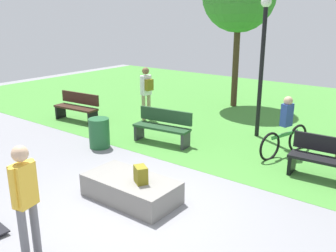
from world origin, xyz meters
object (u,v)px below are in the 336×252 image
at_px(pedestrian_with_backpack, 146,89).
at_px(park_bench_far_left, 163,126).
at_px(park_bench_near_lamppost, 329,158).
at_px(park_bench_near_path, 77,106).
at_px(lamp_post, 263,54).
at_px(cyclist_on_bicycle, 285,131).
at_px(backpack_on_ledge, 141,175).
at_px(trash_bin, 99,133).
at_px(concrete_ledge, 131,189).
at_px(skater_performing_trick, 25,194).

bearing_deg(pedestrian_with_backpack, park_bench_far_left, -38.65).
distance_m(park_bench_near_lamppost, park_bench_near_path, 7.80).
distance_m(lamp_post, cyclist_on_bicycle, 2.29).
distance_m(backpack_on_ledge, pedestrian_with_backpack, 5.72).
xyz_separation_m(park_bench_far_left, cyclist_on_bicycle, (2.95, 1.13, 0.15)).
bearing_deg(cyclist_on_bicycle, trash_bin, -149.12).
relative_size(backpack_on_ledge, pedestrian_with_backpack, 0.18).
distance_m(concrete_ledge, skater_performing_trick, 2.32).
relative_size(backpack_on_ledge, cyclist_on_bicycle, 0.18).
xyz_separation_m(concrete_ledge, pedestrian_with_backpack, (-3.35, 4.37, 0.83)).
bearing_deg(lamp_post, pedestrian_with_backpack, -170.06).
bearing_deg(concrete_ledge, trash_bin, 148.50).
xyz_separation_m(backpack_on_ledge, cyclist_on_bicycle, (1.16, 4.05, 0.04)).
height_order(park_bench_far_left, park_bench_near_lamppost, same).
bearing_deg(trash_bin, concrete_ledge, -31.50).
bearing_deg(pedestrian_with_backpack, concrete_ledge, -52.48).
bearing_deg(backpack_on_ledge, trash_bin, 1.83).
height_order(concrete_ledge, pedestrian_with_backpack, pedestrian_with_backpack).
bearing_deg(park_bench_near_path, cyclist_on_bicycle, 9.80).
height_order(lamp_post, trash_bin, lamp_post).
distance_m(concrete_ledge, park_bench_far_left, 3.28).
height_order(skater_performing_trick, park_bench_far_left, skater_performing_trick).
distance_m(park_bench_near_lamppost, pedestrian_with_backpack, 6.21).
bearing_deg(pedestrian_with_backpack, park_bench_near_lamppost, -11.07).
bearing_deg(trash_bin, pedestrian_with_backpack, 104.90).
xyz_separation_m(concrete_ledge, skater_performing_trick, (0.07, -2.18, 0.80)).
bearing_deg(cyclist_on_bicycle, pedestrian_with_backpack, 175.96).
bearing_deg(pedestrian_with_backpack, lamp_post, 9.94).
bearing_deg(backpack_on_ledge, skater_performing_trick, 115.53).
relative_size(lamp_post, trash_bin, 4.87).
bearing_deg(park_bench_far_left, lamp_post, 49.74).
relative_size(lamp_post, cyclist_on_bicycle, 2.16).
relative_size(skater_performing_trick, pedestrian_with_backpack, 0.99).
bearing_deg(backpack_on_ledge, park_bench_far_left, -27.29).
height_order(trash_bin, pedestrian_with_backpack, pedestrian_with_backpack).
bearing_deg(park_bench_near_lamppost, concrete_ledge, -130.49).
relative_size(concrete_ledge, pedestrian_with_backpack, 1.05).
bearing_deg(trash_bin, park_bench_near_lamppost, 16.46).
distance_m(park_bench_near_path, lamp_post, 6.04).
height_order(backpack_on_ledge, trash_bin, trash_bin).
relative_size(park_bench_far_left, trash_bin, 2.10).
distance_m(skater_performing_trick, cyclist_on_bicycle, 6.37).
distance_m(backpack_on_ledge, lamp_post, 5.33).
bearing_deg(park_bench_far_left, cyclist_on_bicycle, 21.05).
bearing_deg(lamp_post, backpack_on_ledge, -89.93).
xyz_separation_m(skater_performing_trick, park_bench_near_path, (-5.15, 5.08, -0.53)).
bearing_deg(backpack_on_ledge, cyclist_on_bicycle, -74.74).
height_order(concrete_ledge, backpack_on_ledge, backpack_on_ledge).
bearing_deg(pedestrian_with_backpack, park_bench_near_path, -139.68).
distance_m(park_bench_near_lamppost, cyclist_on_bicycle, 1.54).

